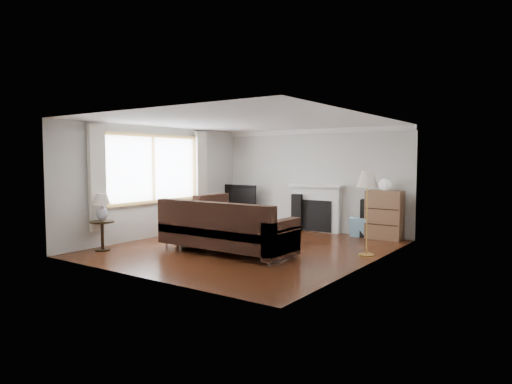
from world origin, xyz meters
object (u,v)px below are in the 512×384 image
Objects in this scene: bookshelf at (384,215)px; coffee_table at (270,232)px; side_table at (102,236)px; floor_lamp at (367,214)px; sectional_sofa at (226,228)px; tv_stand at (243,216)px.

coffee_table is (-1.89, -1.72, -0.33)m from bookshelf.
coffee_table is 1.84× the size of side_table.
floor_lamp is (0.32, -1.86, 0.23)m from bookshelf.
coffee_table is at bearing 87.91° from sectional_sofa.
bookshelf is at bearing 0.58° from tv_stand.
sectional_sofa is at bearing -150.64° from floor_lamp.
floor_lamp is (2.21, -0.14, 0.56)m from coffee_table.
coffee_table is 0.69× the size of floor_lamp.
side_table is (-2.10, -1.21, -0.17)m from sectional_sofa.
bookshelf is at bearing 99.87° from floor_lamp.
tv_stand is at bearing -179.42° from bookshelf.
side_table is (-4.04, -4.34, -0.25)m from bookshelf.
bookshelf is (3.85, 0.04, 0.28)m from tv_stand.
side_table is (-4.36, -2.48, -0.48)m from floor_lamp.
bookshelf reaches higher than coffee_table.
sectional_sofa is at bearing -58.26° from tv_stand.
tv_stand is at bearing 87.49° from side_table.
sectional_sofa reaches higher than side_table.
sectional_sofa is at bearing 29.97° from side_table.
floor_lamp is 5.04m from side_table.
sectional_sofa is 1.44m from coffee_table.
side_table is at bearing -132.92° from bookshelf.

